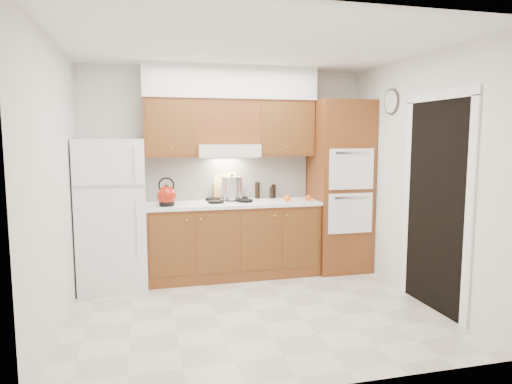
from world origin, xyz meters
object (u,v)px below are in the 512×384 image
kettle (167,196)px  stock_pot (232,188)px  fridge (112,214)px  oven_cabinet (340,186)px

kettle → stock_pot: bearing=19.0°
stock_pot → kettle: bearing=-166.5°
stock_pot → fridge: bearing=-175.0°
fridge → kettle: 0.65m
fridge → oven_cabinet: 2.86m
fridge → oven_cabinet: oven_cabinet is taller
fridge → oven_cabinet: bearing=0.7°
kettle → oven_cabinet: bearing=8.3°
fridge → oven_cabinet: (2.85, 0.03, 0.24)m
oven_cabinet → stock_pot: size_ratio=8.08×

